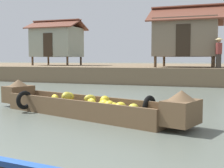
{
  "coord_description": "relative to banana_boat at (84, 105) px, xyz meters",
  "views": [
    {
      "loc": [
        3.01,
        -1.85,
        1.44
      ],
      "look_at": [
        -0.02,
        6.6,
        0.72
      ],
      "focal_mm": 48.83,
      "sensor_mm": 36.0,
      "label": 1
    }
  ],
  "objects": [
    {
      "name": "stilt_house_left",
      "position": [
        -9.27,
        14.79,
        2.63
      ],
      "size": [
        4.21,
        3.26,
        3.65
      ],
      "color": "#4C3826",
      "rests_on": "riverbank_strip"
    },
    {
      "name": "stilt_house_mid_left",
      "position": [
        1.24,
        12.24,
        2.55
      ],
      "size": [
        4.33,
        3.82,
        3.75
      ],
      "color": "#4C3826",
      "rests_on": "riverbank_strip"
    },
    {
      "name": "ground_plane",
      "position": [
        0.28,
        4.79,
        -0.28
      ],
      "size": [
        300.0,
        300.0,
        0.0
      ],
      "primitive_type": "plane",
      "color": "#596056"
    },
    {
      "name": "banana_boat",
      "position": [
        0.0,
        0.0,
        0.0
      ],
      "size": [
        6.03,
        2.69,
        0.82
      ],
      "color": "brown",
      "rests_on": "ground"
    },
    {
      "name": "vendor_person",
      "position": [
        3.16,
        10.3,
        1.63
      ],
      "size": [
        0.44,
        0.44,
        1.66
      ],
      "color": "#332D28",
      "rests_on": "riverbank_strip"
    },
    {
      "name": "riverbank_strip",
      "position": [
        0.28,
        19.42,
        0.21
      ],
      "size": [
        160.0,
        20.0,
        0.98
      ],
      "primitive_type": "cube",
      "color": "#756047",
      "rests_on": "ground"
    }
  ]
}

